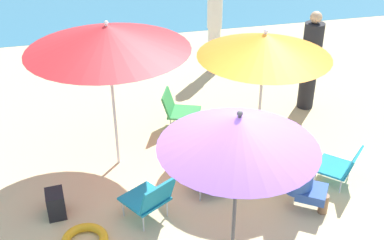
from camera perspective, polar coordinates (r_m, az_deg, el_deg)
ground_plane at (r=6.09m, az=3.00°, el=-11.45°), size 40.00×40.00×0.00m
umbrella_purple at (r=4.58m, az=5.56°, el=-1.42°), size 1.59×1.59×1.88m
umbrella_red at (r=6.23m, az=-9.97°, el=9.58°), size 2.12×2.12×2.13m
umbrella_orange at (r=6.69m, az=8.60°, el=8.78°), size 1.86×1.86×1.87m
beach_chair_a at (r=5.85m, az=-4.96°, el=-9.13°), size 0.71×0.73×0.65m
beach_chair_b at (r=7.71m, az=-1.68°, el=1.35°), size 0.71×0.66×0.62m
beach_chair_c at (r=6.74m, az=17.25°, el=-5.14°), size 0.70×0.70×0.56m
beach_chair_d at (r=6.40m, az=1.78°, el=-5.45°), size 0.51×0.57×0.60m
person_a at (r=8.36m, az=13.83°, el=6.79°), size 0.33×0.33×1.71m
person_b at (r=6.08m, az=12.98°, el=-6.22°), size 0.58×0.53×1.02m
person_c at (r=9.54m, az=2.67°, el=10.77°), size 0.29×0.29×1.77m
swim_ring at (r=5.85m, az=-12.58°, el=-13.71°), size 0.54×0.54×0.10m
beach_bag at (r=6.26m, az=-15.82°, el=-9.51°), size 0.24×0.31×0.33m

